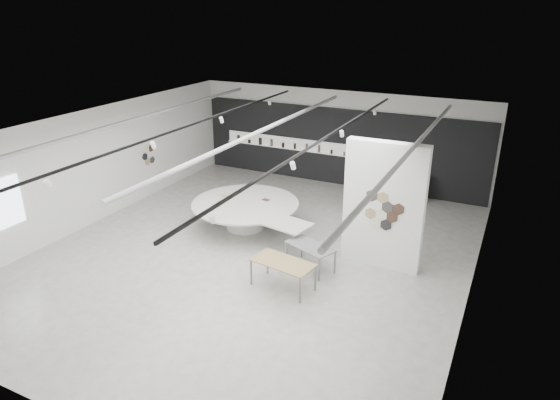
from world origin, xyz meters
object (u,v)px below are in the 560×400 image
at_px(kitchen_counter, 405,186).
at_px(sample_table_wood, 283,264).
at_px(display_island, 247,212).
at_px(partition_column, 384,206).
at_px(sample_table_stone, 310,248).

bearing_deg(kitchen_counter, sample_table_wood, -100.55).
distance_m(display_island, kitchen_counter, 6.45).
bearing_deg(partition_column, display_island, 173.96).
distance_m(display_island, sample_table_stone, 3.32).
height_order(sample_table_stone, kitchen_counter, kitchen_counter).
bearing_deg(sample_table_stone, sample_table_wood, -101.18).
xyz_separation_m(display_island, sample_table_wood, (2.67, -2.81, 0.12)).
height_order(partition_column, display_island, partition_column).
bearing_deg(partition_column, sample_table_wood, -129.59).
height_order(partition_column, sample_table_stone, partition_column).
height_order(partition_column, sample_table_wood, partition_column).
bearing_deg(sample_table_stone, kitchen_counter, 80.50).
bearing_deg(sample_table_stone, partition_column, 32.97).
relative_size(partition_column, sample_table_stone, 2.33).
bearing_deg(display_island, partition_column, 5.13).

